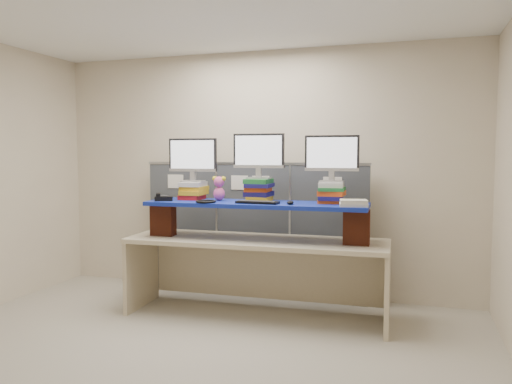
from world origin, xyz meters
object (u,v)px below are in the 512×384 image
(monitor_left, at_px, (193,157))
(desk_phone, at_px, (163,198))
(desk, at_px, (256,255))
(monitor_center, at_px, (259,153))
(keyboard, at_px, (257,202))
(blue_board, at_px, (256,204))
(monitor_right, at_px, (332,156))

(monitor_left, height_order, desk_phone, monitor_left)
(desk, distance_m, monitor_center, 1.01)
(desk_phone, bearing_deg, monitor_center, -12.06)
(desk, bearing_deg, monitor_center, 92.58)
(desk, height_order, keyboard, keyboard)
(desk, relative_size, monitor_left, 5.00)
(keyboard, distance_m, desk_phone, 1.00)
(monitor_left, distance_m, monitor_center, 0.71)
(monitor_left, bearing_deg, monitor_center, 0.00)
(monitor_left, relative_size, monitor_center, 1.00)
(desk, xyz_separation_m, monitor_left, (-0.72, 0.09, 0.96))
(blue_board, distance_m, monitor_left, 0.86)
(monitor_left, bearing_deg, desk_phone, -137.18)
(desk, bearing_deg, monitor_left, 170.60)
(monitor_left, relative_size, monitor_right, 1.00)
(blue_board, distance_m, desk_phone, 0.96)
(monitor_left, distance_m, monitor_right, 1.44)
(monitor_left, height_order, keyboard, monitor_left)
(desk, height_order, desk_phone, desk_phone)
(monitor_center, xyz_separation_m, keyboard, (0.07, -0.25, -0.47))
(blue_board, bearing_deg, desk_phone, -173.94)
(keyboard, xyz_separation_m, desk_phone, (-1.00, -0.01, 0.02))
(monitor_right, xyz_separation_m, keyboard, (-0.66, -0.27, -0.44))
(desk_phone, bearing_deg, desk, -19.05)
(blue_board, height_order, monitor_left, monitor_left)
(desk, bearing_deg, monitor_right, 9.29)
(monitor_left, relative_size, desk_phone, 2.23)
(monitor_left, bearing_deg, monitor_right, 0.00)
(blue_board, distance_m, monitor_right, 0.88)
(blue_board, bearing_deg, desk, -92.13)
(desk, relative_size, blue_board, 1.19)
(desk, bearing_deg, desk_phone, -173.94)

